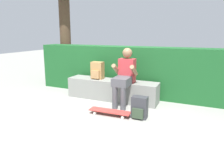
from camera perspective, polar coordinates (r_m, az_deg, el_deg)
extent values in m
plane|color=gray|center=(4.48, -2.33, -8.47)|extent=(24.00, 24.00, 0.00)
cube|color=gray|center=(4.79, -0.03, -4.24)|extent=(2.13, 0.45, 0.46)
cube|color=#B73338|center=(4.48, 4.19, 1.08)|extent=(0.34, 0.22, 0.52)
sphere|color=#8C6647|center=(4.42, 4.26, 5.99)|extent=(0.21, 0.21, 0.21)
cube|color=#4C4C51|center=(4.23, 2.73, -1.93)|extent=(0.32, 0.40, 0.17)
cylinder|color=#4C4C51|center=(4.21, 0.79, -6.45)|extent=(0.11, 0.11, 0.46)
cylinder|color=#4C4C51|center=(4.15, 3.09, -6.75)|extent=(0.11, 0.11, 0.46)
cylinder|color=#8C6647|center=(4.41, 1.14, 1.49)|extent=(0.09, 0.33, 0.27)
cylinder|color=#8C6647|center=(4.28, 6.08, 1.11)|extent=(0.09, 0.33, 0.27)
cube|color=#BC3833|center=(3.94, -0.61, -10.08)|extent=(0.81, 0.23, 0.02)
cylinder|color=silver|center=(3.93, 3.66, -10.97)|extent=(0.06, 0.03, 0.05)
cylinder|color=silver|center=(3.80, 2.95, -11.78)|extent=(0.06, 0.03, 0.05)
cylinder|color=silver|center=(4.13, -3.86, -9.87)|extent=(0.06, 0.03, 0.05)
cylinder|color=silver|center=(4.00, -4.79, -10.59)|extent=(0.06, 0.03, 0.05)
cube|color=#A37A47|center=(4.85, -4.03, 1.17)|extent=(0.28, 0.18, 0.40)
cube|color=#AC7D4D|center=(4.77, -4.66, 0.00)|extent=(0.20, 0.05, 0.18)
cube|color=#333338|center=(3.82, 7.65, -8.96)|extent=(0.28, 0.18, 0.40)
cube|color=#30402D|center=(3.75, 7.11, -10.68)|extent=(0.20, 0.05, 0.18)
cube|color=#1A5224|center=(5.13, 7.00, 0.94)|extent=(5.39, 0.55, 1.20)
cylinder|color=#473323|center=(6.64, -12.87, 12.45)|extent=(0.33, 0.33, 3.36)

